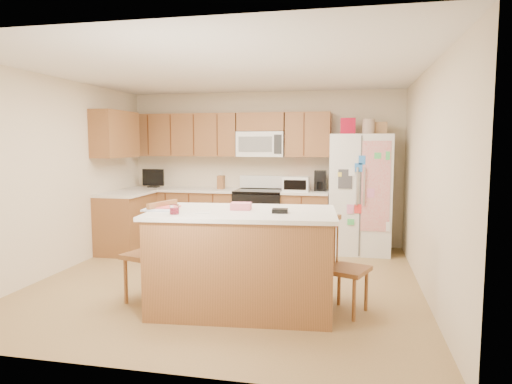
% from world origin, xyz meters
% --- Properties ---
extents(ground, '(4.50, 4.50, 0.00)m').
position_xyz_m(ground, '(0.00, 0.00, 0.00)').
color(ground, olive).
rests_on(ground, ground).
extents(room_shell, '(4.60, 4.60, 2.52)m').
position_xyz_m(room_shell, '(0.00, 0.00, 1.44)').
color(room_shell, beige).
rests_on(room_shell, ground).
extents(cabinetry, '(3.36, 1.56, 2.15)m').
position_xyz_m(cabinetry, '(-0.98, 1.79, 0.91)').
color(cabinetry, brown).
rests_on(cabinetry, ground).
extents(stove, '(0.76, 0.65, 1.13)m').
position_xyz_m(stove, '(0.00, 1.94, 0.47)').
color(stove, black).
rests_on(stove, ground).
extents(refrigerator, '(0.90, 0.79, 2.04)m').
position_xyz_m(refrigerator, '(1.57, 1.87, 0.92)').
color(refrigerator, white).
rests_on(refrigerator, ground).
extents(island, '(1.94, 1.22, 1.09)m').
position_xyz_m(island, '(0.39, -0.85, 0.51)').
color(island, brown).
rests_on(island, ground).
extents(windsor_chair_left, '(0.55, 0.57, 1.08)m').
position_xyz_m(windsor_chair_left, '(-0.60, -0.83, 0.51)').
color(windsor_chair_left, brown).
rests_on(windsor_chair_left, ground).
extents(windsor_chair_back, '(0.44, 0.42, 0.90)m').
position_xyz_m(windsor_chair_back, '(0.48, -0.09, 0.43)').
color(windsor_chair_back, brown).
rests_on(windsor_chair_back, ground).
extents(windsor_chair_right, '(0.51, 0.52, 0.94)m').
position_xyz_m(windsor_chair_right, '(1.39, -0.75, 0.45)').
color(windsor_chair_right, brown).
rests_on(windsor_chair_right, ground).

